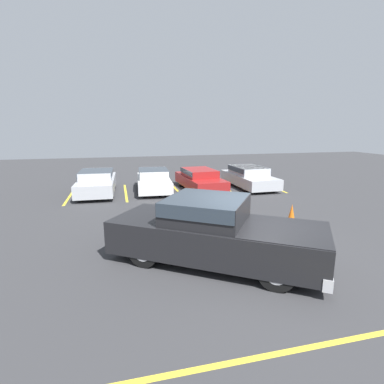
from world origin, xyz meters
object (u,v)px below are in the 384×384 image
(parked_sedan_b, at_px, (154,179))
(parked_sedan_c, at_px, (200,179))
(traffic_cone, at_px, (292,213))
(parked_sedan_d, at_px, (249,176))
(pickup_truck, at_px, (217,231))
(parked_sedan_a, at_px, (97,181))

(parked_sedan_b, distance_m, parked_sedan_c, 2.61)
(parked_sedan_b, bearing_deg, traffic_cone, 36.06)
(parked_sedan_b, bearing_deg, parked_sedan_c, 84.98)
(parked_sedan_b, bearing_deg, parked_sedan_d, 90.73)
(parked_sedan_c, bearing_deg, pickup_truck, -16.44)
(parked_sedan_b, distance_m, traffic_cone, 8.20)
(parked_sedan_a, xyz_separation_m, parked_sedan_c, (5.62, -0.33, -0.03))
(parked_sedan_a, distance_m, parked_sedan_c, 5.63)
(parked_sedan_b, bearing_deg, pickup_truck, 6.63)
(parked_sedan_c, relative_size, traffic_cone, 6.75)
(pickup_truck, height_order, parked_sedan_b, pickup_truck)
(parked_sedan_b, height_order, parked_sedan_d, parked_sedan_d)
(pickup_truck, bearing_deg, parked_sedan_c, 111.78)
(parked_sedan_c, bearing_deg, parked_sedan_a, -97.03)
(parked_sedan_a, distance_m, parked_sedan_b, 3.04)
(pickup_truck, distance_m, parked_sedan_d, 10.60)
(traffic_cone, bearing_deg, pickup_truck, -145.81)
(parked_sedan_b, relative_size, parked_sedan_d, 0.95)
(pickup_truck, distance_m, parked_sedan_c, 9.39)
(parked_sedan_d, bearing_deg, parked_sedan_a, -92.71)
(pickup_truck, relative_size, parked_sedan_c, 1.26)
(pickup_truck, xyz_separation_m, parked_sedan_c, (2.07, 9.16, -0.23))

